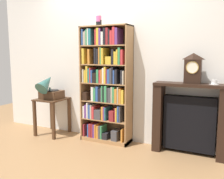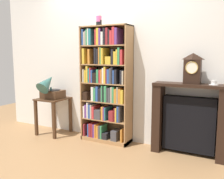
{
  "view_description": "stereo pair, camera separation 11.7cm",
  "coord_description": "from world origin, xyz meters",
  "px_view_note": "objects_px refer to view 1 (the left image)",
  "views": [
    {
      "loc": [
        1.75,
        -3.29,
        1.39
      ],
      "look_at": [
        0.1,
        0.13,
        0.85
      ],
      "focal_mm": 39.48,
      "sensor_mm": 36.0,
      "label": 1
    },
    {
      "loc": [
        1.85,
        -3.24,
        1.39
      ],
      "look_at": [
        0.1,
        0.13,
        0.85
      ],
      "focal_mm": 39.48,
      "sensor_mm": 36.0,
      "label": 2
    }
  ],
  "objects_px": {
    "cup_stack": "(99,21)",
    "fireplace_mantel": "(189,119)",
    "mantel_clock": "(193,68)",
    "teacup_with_saucer": "(214,82)",
    "bookshelf": "(105,86)",
    "side_table_left": "(52,108)",
    "gramophone": "(49,88)"
  },
  "relations": [
    {
      "from": "cup_stack",
      "to": "mantel_clock",
      "type": "height_order",
      "value": "cup_stack"
    },
    {
      "from": "mantel_clock",
      "to": "teacup_with_saucer",
      "type": "height_order",
      "value": "mantel_clock"
    },
    {
      "from": "cup_stack",
      "to": "mantel_clock",
      "type": "distance_m",
      "value": 1.57
    },
    {
      "from": "gramophone",
      "to": "mantel_clock",
      "type": "xyz_separation_m",
      "value": [
        2.3,
        0.18,
        0.38
      ]
    },
    {
      "from": "cup_stack",
      "to": "gramophone",
      "type": "height_order",
      "value": "cup_stack"
    },
    {
      "from": "bookshelf",
      "to": "fireplace_mantel",
      "type": "bearing_deg",
      "value": 1.9
    },
    {
      "from": "bookshelf",
      "to": "gramophone",
      "type": "height_order",
      "value": "bookshelf"
    },
    {
      "from": "cup_stack",
      "to": "fireplace_mantel",
      "type": "height_order",
      "value": "cup_stack"
    },
    {
      "from": "cup_stack",
      "to": "gramophone",
      "type": "bearing_deg",
      "value": -171.39
    },
    {
      "from": "bookshelf",
      "to": "side_table_left",
      "type": "bearing_deg",
      "value": -174.73
    },
    {
      "from": "side_table_left",
      "to": "mantel_clock",
      "type": "distance_m",
      "value": 2.42
    },
    {
      "from": "gramophone",
      "to": "teacup_with_saucer",
      "type": "relative_size",
      "value": 3.77
    },
    {
      "from": "side_table_left",
      "to": "teacup_with_saucer",
      "type": "height_order",
      "value": "teacup_with_saucer"
    },
    {
      "from": "gramophone",
      "to": "cup_stack",
      "type": "bearing_deg",
      "value": 8.61
    },
    {
      "from": "gramophone",
      "to": "teacup_with_saucer",
      "type": "xyz_separation_m",
      "value": [
        2.58,
        0.18,
        0.21
      ]
    },
    {
      "from": "side_table_left",
      "to": "bookshelf",
      "type": "bearing_deg",
      "value": 5.27
    },
    {
      "from": "side_table_left",
      "to": "gramophone",
      "type": "distance_m",
      "value": 0.36
    },
    {
      "from": "side_table_left",
      "to": "fireplace_mantel",
      "type": "bearing_deg",
      "value": 3.38
    },
    {
      "from": "fireplace_mantel",
      "to": "side_table_left",
      "type": "bearing_deg",
      "value": -176.62
    },
    {
      "from": "side_table_left",
      "to": "fireplace_mantel",
      "type": "xyz_separation_m",
      "value": [
        2.28,
        0.13,
        0.02
      ]
    },
    {
      "from": "gramophone",
      "to": "fireplace_mantel",
      "type": "xyz_separation_m",
      "value": [
        2.28,
        0.2,
        -0.33
      ]
    },
    {
      "from": "bookshelf",
      "to": "mantel_clock",
      "type": "height_order",
      "value": "bookshelf"
    },
    {
      "from": "teacup_with_saucer",
      "to": "fireplace_mantel",
      "type": "bearing_deg",
      "value": 175.74
    },
    {
      "from": "bookshelf",
      "to": "gramophone",
      "type": "xyz_separation_m",
      "value": [
        -1.0,
        -0.16,
        -0.08
      ]
    },
    {
      "from": "bookshelf",
      "to": "mantel_clock",
      "type": "relative_size",
      "value": 4.47
    },
    {
      "from": "bookshelf",
      "to": "teacup_with_saucer",
      "type": "relative_size",
      "value": 14.62
    },
    {
      "from": "cup_stack",
      "to": "side_table_left",
      "type": "relative_size",
      "value": 0.26
    },
    {
      "from": "gramophone",
      "to": "mantel_clock",
      "type": "bearing_deg",
      "value": 4.44
    },
    {
      "from": "cup_stack",
      "to": "mantel_clock",
      "type": "relative_size",
      "value": 0.4
    },
    {
      "from": "bookshelf",
      "to": "cup_stack",
      "type": "distance_m",
      "value": 1.01
    },
    {
      "from": "cup_stack",
      "to": "teacup_with_saucer",
      "type": "height_order",
      "value": "cup_stack"
    },
    {
      "from": "fireplace_mantel",
      "to": "bookshelf",
      "type": "bearing_deg",
      "value": -178.1
    }
  ]
}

